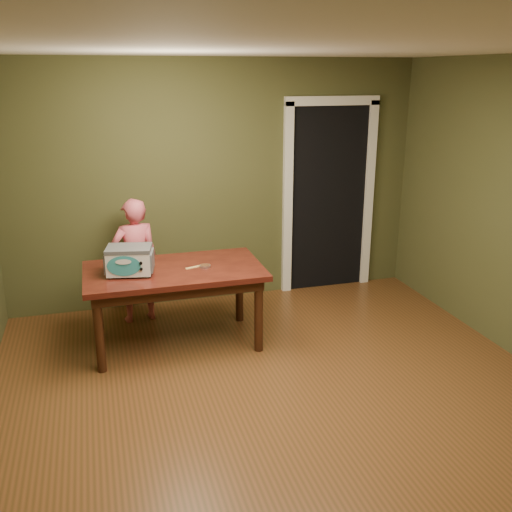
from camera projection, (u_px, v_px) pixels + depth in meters
name	position (u px, v px, depth m)	size (l,w,h in m)	color
floor	(293.00, 417.00, 4.24)	(5.00, 5.00, 0.00)	brown
room_shell	(298.00, 191.00, 3.72)	(4.52, 5.02, 2.61)	#434625
doorway	(319.00, 194.00, 6.80)	(1.10, 0.66, 2.25)	black
dining_table	(174.00, 279.00, 5.20)	(1.60, 0.90, 0.75)	#36100C
toy_oven	(129.00, 259.00, 4.98)	(0.45, 0.34, 0.25)	#4C4F54
baking_pan	(205.00, 266.00, 5.20)	(0.10, 0.10, 0.02)	silver
spatula	(195.00, 267.00, 5.19)	(0.18, 0.03, 0.01)	#F1C569
child	(136.00, 261.00, 5.73)	(0.47, 0.31, 1.28)	#DC5A6D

